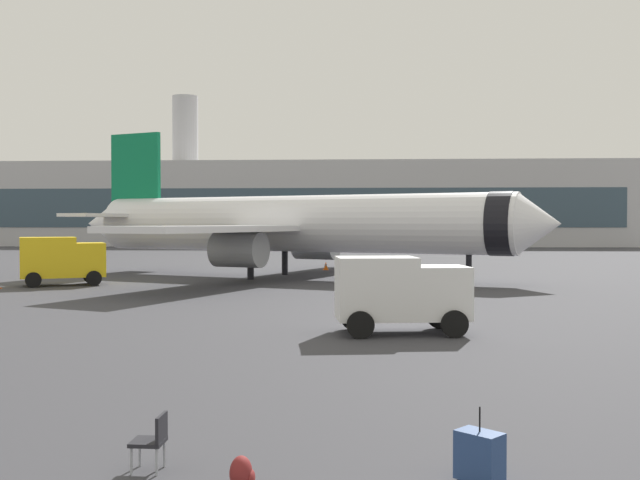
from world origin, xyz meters
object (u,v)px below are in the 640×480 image
(cargo_van, at_px, (400,291))
(rolling_suitcase, at_px, (480,456))
(airplane_at_gate, at_px, (291,224))
(safety_cone_near, at_px, (326,266))
(safety_cone_mid, at_px, (468,283))
(traveller_backpack, at_px, (242,474))
(service_truck, at_px, (62,259))
(gate_chair, at_px, (153,438))

(cargo_van, xyz_separation_m, rolling_suitcase, (0.37, -14.25, -1.06))
(airplane_at_gate, distance_m, cargo_van, 25.71)
(safety_cone_near, xyz_separation_m, safety_cone_mid, (8.74, -17.12, 0.07))
(traveller_backpack, bearing_deg, safety_cone_mid, 76.14)
(cargo_van, bearing_deg, service_truck, 136.59)
(airplane_at_gate, height_order, service_truck, airplane_at_gate)
(safety_cone_near, xyz_separation_m, gate_chair, (-0.39, -47.48, 0.16))
(service_truck, height_order, cargo_van, service_truck)
(service_truck, distance_m, cargo_van, 26.48)
(cargo_van, height_order, rolling_suitcase, cargo_van)
(service_truck, xyz_separation_m, traveller_backpack, (16.24, -32.91, -1.37))
(service_truck, bearing_deg, gate_chair, -65.36)
(safety_cone_mid, height_order, gate_chair, gate_chair)
(gate_chair, bearing_deg, airplane_at_gate, 92.34)
(rolling_suitcase, bearing_deg, service_truck, 121.14)
(traveller_backpack, bearing_deg, rolling_suitcase, 7.97)
(cargo_van, relative_size, traveller_backpack, 9.61)
(cargo_van, distance_m, rolling_suitcase, 14.29)
(safety_cone_near, height_order, safety_cone_mid, safety_cone_mid)
(airplane_at_gate, height_order, safety_cone_near, airplane_at_gate)
(airplane_at_gate, height_order, rolling_suitcase, airplane_at_gate)
(service_truck, height_order, safety_cone_near, service_truck)
(safety_cone_near, height_order, rolling_suitcase, rolling_suitcase)
(safety_cone_mid, relative_size, traveller_backpack, 1.70)
(safety_cone_mid, bearing_deg, safety_cone_near, 117.04)
(safety_cone_mid, bearing_deg, gate_chair, -106.74)
(service_truck, relative_size, safety_cone_mid, 6.48)
(safety_cone_near, relative_size, gate_chair, 0.79)
(service_truck, relative_size, gate_chair, 6.14)
(service_truck, distance_m, safety_cone_mid, 24.01)
(rolling_suitcase, height_order, gate_chair, rolling_suitcase)
(airplane_at_gate, distance_m, traveller_backpack, 39.87)
(airplane_at_gate, height_order, gate_chair, airplane_at_gate)
(traveller_backpack, bearing_deg, safety_cone_near, 91.28)
(traveller_backpack, bearing_deg, gate_chair, 154.28)
(service_truck, xyz_separation_m, cargo_van, (19.23, -18.19, -0.16))
(safety_cone_mid, relative_size, rolling_suitcase, 0.74)
(gate_chair, bearing_deg, service_truck, 114.64)
(service_truck, relative_size, rolling_suitcase, 4.80)
(safety_cone_mid, xyz_separation_m, traveller_backpack, (-7.66, -31.06, -0.17))
(safety_cone_near, height_order, traveller_backpack, safety_cone_near)
(safety_cone_mid, bearing_deg, airplane_at_gate, 141.43)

